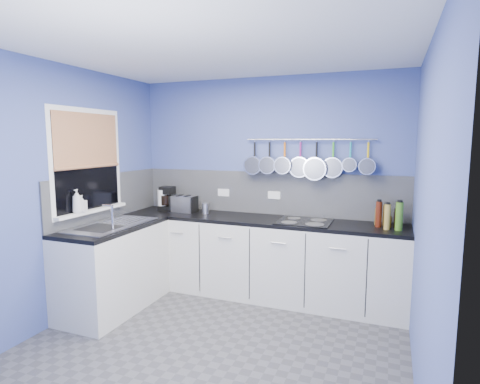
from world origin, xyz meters
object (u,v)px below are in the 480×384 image
Objects in this scene: soap_bottle_b at (82,204)px; coffee_maker at (167,198)px; canister at (205,208)px; soap_bottle_a at (77,201)px; hob at (304,222)px; paper_towel at (162,200)px; toaster at (184,204)px.

soap_bottle_b is 0.59× the size of coffee_maker.
canister is (0.85, 1.08, -0.17)m from soap_bottle_b.
coffee_maker is (0.28, 1.14, -0.09)m from soap_bottle_b.
soap_bottle_a is 1.91× the size of canister.
soap_bottle_b is (0.00, 0.06, -0.03)m from soap_bottle_a.
soap_bottle_a is 2.34m from hob.
soap_bottle_b is 0.31× the size of hob.
toaster is at bearing -3.50° from paper_towel.
soap_bottle_a reaches higher than hob.
hob is at bearing -3.05° from canister.
soap_bottle_a is 1.39× the size of soap_bottle_b.
paper_towel is 2.03× the size of canister.
coffee_maker is at bearing 76.16° from soap_bottle_b.
paper_towel is at bearing 176.65° from hob.
paper_towel is at bearing 79.36° from soap_bottle_a.
soap_bottle_a is 0.79× the size of toaster.
paper_towel is (0.22, 1.13, -0.11)m from soap_bottle_b.
soap_bottle_b reaches higher than paper_towel.
soap_bottle_b is 1.24m from toaster.
soap_bottle_b is 1.38× the size of canister.
hob is at bearing -4.48° from coffee_maker.
soap_bottle_a reaches higher than canister.
soap_bottle_b is at bearing -101.22° from paper_towel.
canister is (0.31, -0.02, -0.03)m from toaster.
canister is at bearing -3.95° from paper_towel.
toaster is 1.52m from hob.
soap_bottle_b is 1.18m from coffee_maker.
canister is at bearing 53.41° from soap_bottle_a.
canister is at bearing -6.44° from coffee_maker.
toaster reaches higher than hob.
soap_bottle_a reaches higher than coffee_maker.
toaster is 2.41× the size of canister.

